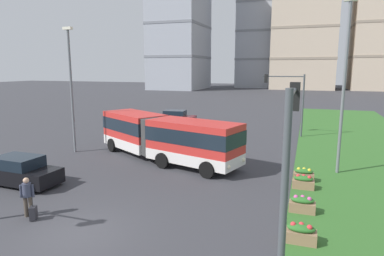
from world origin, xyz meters
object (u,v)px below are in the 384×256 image
flower_planter_3 (304,175)px  apartment_tower_centre (305,16)px  streetlight_left (71,85)px  apartment_tower_west (180,11)px  streetlight_median (344,82)px  apartment_tower_westcentre (266,34)px  car_maroon_sedan (176,118)px  rolling_suitcase (33,213)px  car_black_sedan (20,171)px  flower_planter_2 (303,182)px  apartment_tower_eastcentre (383,25)px  pedestrian_crossing (27,194)px  flower_planter_1 (302,204)px  traffic_light_far_right (289,94)px  articulated_bus (163,137)px  flower_planter_0 (301,233)px  traffic_light_near_right (288,165)px

flower_planter_3 → apartment_tower_centre: 94.86m
flower_planter_3 → streetlight_left: size_ratio=0.12×
apartment_tower_west → streetlight_left: bearing=-74.6°
streetlight_median → apartment_tower_westcentre: size_ratio=0.28×
car_maroon_sedan → rolling_suitcase: bearing=-82.0°
car_black_sedan → flower_planter_2: size_ratio=4.05×
flower_planter_2 → apartment_tower_eastcentre: bearing=78.4°
streetlight_left → apartment_tower_west: bearing=105.4°
pedestrian_crossing → apartment_tower_eastcentre: 107.66m
flower_planter_2 → flower_planter_1: bearing=-90.0°
car_black_sedan → traffic_light_far_right: bearing=54.8°
flower_planter_1 → apartment_tower_eastcentre: bearing=78.8°
car_maroon_sedan → pedestrian_crossing: size_ratio=2.61×
streetlight_left → articulated_bus: bearing=1.2°
flower_planter_2 → traffic_light_far_right: 14.71m
rolling_suitcase → flower_planter_2: 12.96m
traffic_light_far_right → streetlight_left: size_ratio=0.63×
car_maroon_sedan → apartment_tower_west: (-23.96, 63.37, 22.66)m
flower_planter_0 → apartment_tower_west: bearing=113.7°
streetlight_left → flower_planter_1: bearing=-19.5°
flower_planter_2 → apartment_tower_west: apartment_tower_west is taller
articulated_bus → apartment_tower_west: size_ratio=0.25×
flower_planter_2 → flower_planter_3: same height
traffic_light_near_right → apartment_tower_west: apartment_tower_west is taller
traffic_light_far_right → apartment_tower_west: bearing=118.7°
traffic_light_far_right → apartment_tower_eastcentre: bearing=75.4°
pedestrian_crossing → rolling_suitcase: (0.45, -0.20, -0.69)m
articulated_bus → apartment_tower_westcentre: apartment_tower_westcentre is taller
rolling_suitcase → flower_planter_2: rolling_suitcase is taller
car_maroon_sedan → flower_planter_2: car_maroon_sedan is taller
apartment_tower_eastcentre → flower_planter_2: bearing=-101.6°
articulated_bus → streetlight_left: streetlight_left is taller
streetlight_median → streetlight_left: bearing=-177.8°
streetlight_left → apartment_tower_centre: (14.59, 90.81, 17.09)m
traffic_light_near_right → streetlight_median: size_ratio=0.58×
streetlight_median → apartment_tower_westcentre: apartment_tower_westcentre is taller
flower_planter_3 → articulated_bus: bearing=169.8°
car_black_sedan → apartment_tower_west: bearing=105.5°
pedestrian_crossing → apartment_tower_eastcentre: size_ratio=0.05×
car_black_sedan → apartment_tower_west: size_ratio=0.10×
apartment_tower_west → traffic_light_far_right: bearing=-61.3°
car_maroon_sedan → pedestrian_crossing: pedestrian_crossing is taller
flower_planter_3 → traffic_light_near_right: size_ratio=0.19×
flower_planter_1 → apartment_tower_westcentre: 106.41m
traffic_light_far_right → apartment_tower_centre: 81.49m
apartment_tower_westcentre → apartment_tower_centre: (12.60, -7.28, 4.32)m
car_maroon_sedan → apartment_tower_westcentre: (-0.47, 83.60, 17.06)m
flower_planter_2 → streetlight_left: size_ratio=0.12×
car_maroon_sedan → apartment_tower_westcentre: size_ratio=0.13×
articulated_bus → traffic_light_near_right: size_ratio=1.99×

